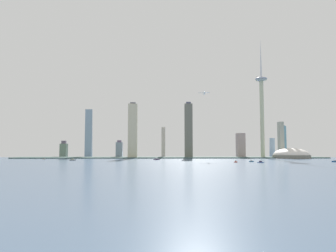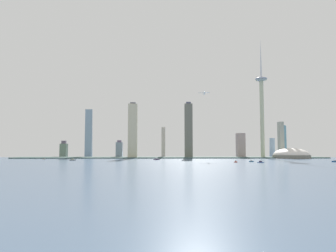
% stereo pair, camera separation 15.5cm
% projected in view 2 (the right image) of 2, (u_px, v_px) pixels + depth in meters
% --- Properties ---
extents(ground_plane, '(6000.00, 6000.00, 0.00)m').
position_uv_depth(ground_plane, '(180.00, 167.00, 483.44)').
color(ground_plane, '#485F7A').
extents(waterfront_pier, '(932.32, 76.96, 3.12)m').
position_uv_depth(waterfront_pier, '(171.00, 158.00, 916.05)').
color(waterfront_pier, '#435D57').
rests_on(waterfront_pier, ground).
extents(observation_tower, '(35.86, 35.86, 374.05)m').
position_uv_depth(observation_tower, '(262.00, 102.00, 935.06)').
color(observation_tower, '#BBC19E').
rests_on(observation_tower, ground).
extents(stadium_dome, '(106.81, 106.81, 39.85)m').
position_uv_depth(stadium_dome, '(291.00, 155.00, 898.57)').
color(stadium_dome, gray).
rests_on(stadium_dome, ground).
extents(skyscraper_0, '(20.07, 24.53, 54.81)m').
position_uv_depth(skyscraper_0, '(119.00, 150.00, 966.78)').
color(skyscraper_0, slate).
rests_on(skyscraper_0, ground).
extents(skyscraper_1, '(20.80, 21.67, 54.00)m').
position_uv_depth(skyscraper_1, '(64.00, 150.00, 986.38)').
color(skyscraper_1, slate).
rests_on(skyscraper_1, ground).
extents(skyscraper_2, '(13.24, 22.99, 113.65)m').
position_uv_depth(skyscraper_2, '(281.00, 140.00, 965.86)').
color(skyscraper_2, '#9CA194').
rests_on(skyscraper_2, ground).
extents(skyscraper_3, '(23.04, 26.73, 166.38)m').
position_uv_depth(skyscraper_3, '(89.00, 133.00, 1005.82)').
color(skyscraper_3, '#7F9AAF').
rests_on(skyscraper_3, ground).
extents(skyscraper_4, '(12.07, 23.22, 97.87)m').
position_uv_depth(skyscraper_4, '(163.00, 142.00, 985.35)').
color(skyscraper_4, beige).
rests_on(skyscraper_4, ground).
extents(skyscraper_5, '(23.79, 16.94, 173.62)m').
position_uv_depth(skyscraper_5, '(189.00, 130.00, 940.78)').
color(skyscraper_5, '#66675C').
rests_on(skyscraper_5, ground).
extents(skyscraper_6, '(12.23, 14.84, 134.87)m').
position_uv_depth(skyscraper_6, '(284.00, 138.00, 1004.37)').
color(skyscraper_6, '#5A90A9').
rests_on(skyscraper_6, ground).
extents(skyscraper_7, '(27.06, 20.36, 167.98)m').
position_uv_depth(skyscraper_7, '(133.00, 131.00, 914.38)').
color(skyscraper_7, beige).
rests_on(skyscraper_7, ground).
extents(skyscraper_8, '(12.76, 19.91, 54.88)m').
position_uv_depth(skyscraper_8, '(189.00, 150.00, 1017.06)').
color(skyscraper_8, tan).
rests_on(skyscraper_8, ground).
extents(skyscraper_9, '(24.49, 27.92, 77.17)m').
position_uv_depth(skyscraper_9, '(241.00, 145.00, 960.53)').
color(skyscraper_9, '#A9938E').
rests_on(skyscraper_9, ground).
extents(skyscraper_10, '(17.14, 15.89, 67.55)m').
position_uv_depth(skyscraper_10, '(272.00, 147.00, 1005.09)').
color(skyscraper_10, '#95ADC8').
rests_on(skyscraper_10, ground).
extents(boat_0, '(9.29, 3.71, 8.89)m').
position_uv_depth(boat_0, '(44.00, 159.00, 811.97)').
color(boat_0, white).
rests_on(boat_0, ground).
extents(boat_1, '(16.38, 15.69, 4.91)m').
position_uv_depth(boat_1, '(157.00, 159.00, 779.82)').
color(boat_1, '#231334').
rests_on(boat_1, ground).
extents(boat_2, '(12.95, 12.29, 4.47)m').
position_uv_depth(boat_2, '(335.00, 161.00, 657.95)').
color(boat_2, navy).
rests_on(boat_2, ground).
extents(boat_3, '(14.91, 11.40, 3.87)m').
position_uv_depth(boat_3, '(73.00, 160.00, 747.22)').
color(boat_3, black).
rests_on(boat_3, ground).
extents(boat_4, '(10.80, 13.21, 10.60)m').
position_uv_depth(boat_4, '(261.00, 162.00, 629.82)').
color(boat_4, navy).
rests_on(boat_4, ground).
extents(boat_5, '(6.91, 3.87, 4.66)m').
position_uv_depth(boat_5, '(236.00, 162.00, 640.25)').
color(boat_5, '#A72F1A').
rests_on(boat_5, ground).
extents(boat_6, '(10.19, 8.94, 7.74)m').
position_uv_depth(boat_6, '(251.00, 161.00, 668.71)').
color(boat_6, '#16527B').
rests_on(boat_6, ground).
extents(airplane, '(33.16, 35.70, 8.55)m').
position_uv_depth(airplane, '(204.00, 93.00, 854.09)').
color(airplane, silver).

